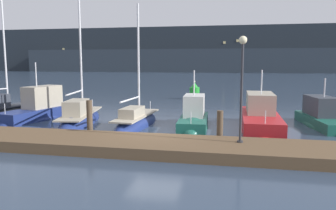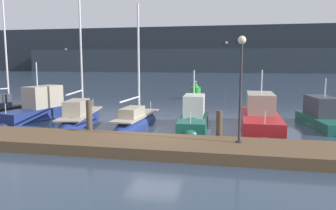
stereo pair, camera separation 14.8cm
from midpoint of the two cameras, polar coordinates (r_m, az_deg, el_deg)
ground_plane at (r=15.73m, az=-2.19°, el=-5.92°), size 400.00×400.00×0.00m
dock at (r=13.73m, az=-4.29°, el=-6.99°), size 40.02×2.80×0.45m
mooring_pile_2 at (r=16.16m, az=-13.29°, el=-2.42°), size 0.28×0.28×1.84m
mooring_pile_3 at (r=14.72m, az=9.18°, el=-3.92°), size 0.28×0.28×1.52m
sailboat_berth_2 at (r=25.19m, az=-26.56°, el=-1.22°), size 2.60×5.93×8.67m
motorboat_berth_3 at (r=22.62m, az=-21.39°, el=-1.21°), size 2.80×5.90×4.07m
sailboat_berth_4 at (r=20.44m, az=-14.77°, el=-2.59°), size 2.85×6.73×8.71m
sailboat_berth_5 at (r=18.88m, az=-5.31°, el=-3.32°), size 1.79×5.89×7.59m
motorboat_berth_6 at (r=18.56m, az=4.70°, el=-3.02°), size 1.85×4.72×3.86m
motorboat_berth_7 at (r=18.57m, az=15.98°, el=-3.07°), size 2.13×6.70×3.84m
motorboat_berth_8 at (r=20.55m, az=25.59°, el=-2.69°), size 2.52×5.64×3.30m
channel_buoy at (r=32.04m, az=4.96°, el=2.17°), size 1.45×1.45×1.79m
dock_lamppost at (r=13.16m, az=12.92°, el=5.54°), size 0.32×0.32×4.21m
hillside_backdrop at (r=119.58m, az=10.33°, el=9.19°), size 240.00×23.00×15.54m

